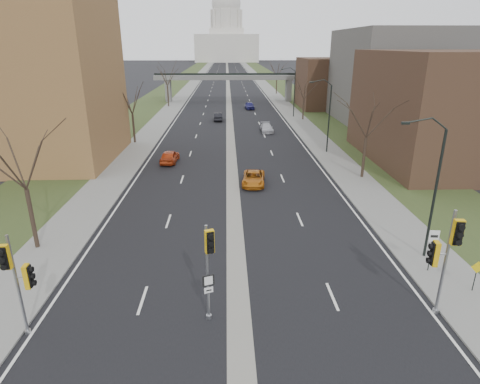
{
  "coord_description": "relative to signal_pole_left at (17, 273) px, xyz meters",
  "views": [
    {
      "loc": [
        -0.48,
        -15.84,
        12.56
      ],
      "look_at": [
        0.31,
        8.49,
        3.6
      ],
      "focal_mm": 30.0,
      "sensor_mm": 36.0,
      "label": 1
    }
  ],
  "objects": [
    {
      "name": "commercial_block_mid",
      "position": [
        37.6,
        52.55,
        4.19
      ],
      "size": [
        18.0,
        22.0,
        15.0
      ],
      "primitive_type": "cube",
      "color": "#5F5D57",
      "rests_on": "ground"
    },
    {
      "name": "sidewalk_left",
      "position": [
        -2.4,
        150.55,
        -3.25
      ],
      "size": [
        4.0,
        600.0,
        0.12
      ],
      "primitive_type": "cube",
      "color": "gray",
      "rests_on": "ground"
    },
    {
      "name": "tree_right_a",
      "position": [
        22.6,
        22.55,
        3.33
      ],
      "size": [
        7.2,
        7.2,
        9.4
      ],
      "color": "#382B21",
      "rests_on": "sidewalk_right"
    },
    {
      "name": "warning_sign",
      "position": [
        22.24,
        2.72,
        -2.03
      ],
      "size": [
        0.7,
        0.09,
        1.79
      ],
      "rotation": [
        0.0,
        0.0,
        -0.09
      ],
      "color": "black",
      "rests_on": "sidewalk_right"
    },
    {
      "name": "commercial_block_near",
      "position": [
        33.6,
        28.55,
        2.69
      ],
      "size": [
        16.0,
        20.0,
        12.0
      ],
      "primitive_type": "cube",
      "color": "#452F20",
      "rests_on": "ground"
    },
    {
      "name": "car_left_far",
      "position": [
        7.6,
        55.41,
        -2.63
      ],
      "size": [
        1.55,
        4.19,
        1.37
      ],
      "primitive_type": "imported",
      "rotation": [
        0.0,
        0.0,
        3.17
      ],
      "color": "black",
      "rests_on": "ground"
    },
    {
      "name": "commercial_block_far",
      "position": [
        31.6,
        70.55,
        1.69
      ],
      "size": [
        14.0,
        14.0,
        10.0
      ],
      "primitive_type": "cube",
      "color": "#452F20",
      "rests_on": "ground"
    },
    {
      "name": "sidewalk_right",
      "position": [
        21.6,
        150.55,
        -3.25
      ],
      "size": [
        4.0,
        600.0,
        0.12
      ],
      "primitive_type": "cube",
      "color": "gray",
      "rests_on": "ground"
    },
    {
      "name": "ground",
      "position": [
        9.6,
        0.55,
        -3.31
      ],
      "size": [
        700.0,
        700.0,
        0.0
      ],
      "primitive_type": "plane",
      "color": "black",
      "rests_on": "ground"
    },
    {
      "name": "tree_right_c",
      "position": [
        22.6,
        95.55,
        3.73
      ],
      "size": [
        7.65,
        7.65,
        9.99
      ],
      "color": "#382B21",
      "rests_on": "sidewalk_right"
    },
    {
      "name": "streetlight_mid",
      "position": [
        20.59,
        32.55,
        3.64
      ],
      "size": [
        2.61,
        0.2,
        8.7
      ],
      "color": "black",
      "rests_on": "sidewalk_right"
    },
    {
      "name": "tree_left_c",
      "position": [
        -3.4,
        72.55,
        3.73
      ],
      "size": [
        7.65,
        7.65,
        9.99
      ],
      "color": "#382B21",
      "rests_on": "sidewalk_left"
    },
    {
      "name": "tree_left_b",
      "position": [
        -3.4,
        38.55,
        2.92
      ],
      "size": [
        6.75,
        6.75,
        8.81
      ],
      "color": "#382B21",
      "rests_on": "sidewalk_left"
    },
    {
      "name": "signal_pole_left",
      "position": [
        0.0,
        0.0,
        0.0
      ],
      "size": [
        0.88,
        0.94,
        5.05
      ],
      "rotation": [
        0.0,
        0.0,
        0.06
      ],
      "color": "gray",
      "rests_on": "ground"
    },
    {
      "name": "car_right_far",
      "position": [
        13.86,
        68.65,
        -2.58
      ],
      "size": [
        1.99,
        4.36,
        1.45
      ],
      "primitive_type": "imported",
      "rotation": [
        0.0,
        0.0,
        0.07
      ],
      "color": "navy",
      "rests_on": "ground"
    },
    {
      "name": "tree_right_b",
      "position": [
        22.6,
        55.55,
        2.51
      ],
      "size": [
        6.3,
        6.3,
        8.22
      ],
      "color": "#382B21",
      "rests_on": "sidewalk_right"
    },
    {
      "name": "car_left_near",
      "position": [
        2.61,
        28.79,
        -2.59
      ],
      "size": [
        1.98,
        4.33,
        1.44
      ],
      "primitive_type": "imported",
      "rotation": [
        0.0,
        0.0,
        3.07
      ],
      "color": "#B83A15",
      "rests_on": "ground"
    },
    {
      "name": "pedestrian_bridge",
      "position": [
        9.6,
        80.55,
        1.54
      ],
      "size": [
        34.0,
        3.0,
        6.45
      ],
      "color": "slate",
      "rests_on": "ground"
    },
    {
      "name": "signal_pole_right",
      "position": [
        19.18,
        0.87,
        0.33
      ],
      "size": [
        0.96,
        1.07,
        5.55
      ],
      "rotation": [
        0.0,
        0.0,
        -0.1
      ],
      "color": "gray",
      "rests_on": "ground"
    },
    {
      "name": "streetlight_near",
      "position": [
        20.59,
        6.55,
        3.64
      ],
      "size": [
        2.61,
        0.2,
        8.7
      ],
      "color": "black",
      "rests_on": "sidewalk_right"
    },
    {
      "name": "grass_verge_left",
      "position": [
        -8.4,
        150.55,
        -3.26
      ],
      "size": [
        8.0,
        600.0,
        0.1
      ],
      "primitive_type": "cube",
      "color": "#2C3D1C",
      "rests_on": "ground"
    },
    {
      "name": "signal_pole_median",
      "position": [
        8.23,
        0.73,
        0.17
      ],
      "size": [
        0.69,
        0.84,
        4.99
      ],
      "rotation": [
        0.0,
        0.0,
        0.34
      ],
      "color": "gray",
      "rests_on": "ground"
    },
    {
      "name": "streetlight_far",
      "position": [
        20.59,
        58.55,
        3.64
      ],
      "size": [
        2.61,
        0.2,
        8.7
      ],
      "color": "black",
      "rests_on": "sidewalk_right"
    },
    {
      "name": "speed_limit_sign",
      "position": [
        20.81,
        4.82,
        -1.41
      ],
      "size": [
        0.56,
        0.09,
        2.59
      ],
      "rotation": [
        0.0,
        0.0,
        -0.11
      ],
      "color": "black",
      "rests_on": "sidewalk_right"
    },
    {
      "name": "median_strip",
      "position": [
        9.6,
        150.55,
        -3.31
      ],
      "size": [
        1.2,
        600.0,
        0.02
      ],
      "primitive_type": "cube",
      "color": "gray",
      "rests_on": "ground"
    },
    {
      "name": "capitol",
      "position": [
        9.6,
        320.55,
        15.29
      ],
      "size": [
        48.0,
        42.0,
        55.75
      ],
      "color": "silver",
      "rests_on": "ground"
    },
    {
      "name": "road_surface",
      "position": [
        9.6,
        150.55,
        -3.3
      ],
      "size": [
        20.0,
        600.0,
        0.01
      ],
      "primitive_type": "cube",
      "color": "black",
      "rests_on": "ground"
    },
    {
      "name": "grass_verge_right",
      "position": [
        27.6,
        150.55,
        -3.26
      ],
      "size": [
        8.0,
        600.0,
        0.1
      ],
      "primitive_type": "cube",
      "color": "#2C3D1C",
      "rests_on": "ground"
    },
    {
      "name": "car_right_mid",
      "position": [
        15.17,
        45.26,
        -2.68
      ],
      "size": [
        1.85,
        4.38,
        1.26
      ],
      "primitive_type": "imported",
      "rotation": [
        0.0,
        0.0,
        0.02
      ],
      "color": "#B5B6BE",
      "rests_on": "ground"
    },
    {
      "name": "car_right_near",
      "position": [
        11.6,
        20.9,
        -2.69
      ],
      "size": [
        2.5,
        4.64,
        1.24
      ],
      "primitive_type": "imported",
      "rotation": [
        0.0,
        0.0,
        -0.1
      ],
      "color": "#B86513",
      "rests_on": "ground"
    },
    {
      "name": "tree_left_a",
      "position": [
        -3.4,
        8.55,
        3.33
      ],
      "size": [
        7.2,
        7.2,
        9.4
      ],
      "color": "#382B21",
      "rests_on": "sidewalk_left"
    }
  ]
}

